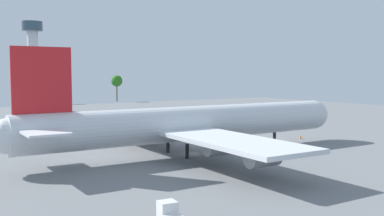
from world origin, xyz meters
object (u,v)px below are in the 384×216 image
(catering_truck, at_px, (233,122))
(pushback_tractor, at_px, (207,119))
(safety_cone_nose, at_px, (300,137))
(control_tower, at_px, (33,58))
(cargo_loader, at_px, (171,216))
(baggage_tug, at_px, (194,123))
(cargo_airplane, at_px, (190,124))

(catering_truck, bearing_deg, pushback_tractor, 94.14)
(safety_cone_nose, bearing_deg, pushback_tractor, 89.62)
(catering_truck, bearing_deg, control_tower, 111.66)
(cargo_loader, relative_size, pushback_tractor, 1.03)
(baggage_tug, xyz_separation_m, catering_truck, (9.92, -5.89, 0.10))
(cargo_airplane, relative_size, pushback_tractor, 16.47)
(cargo_airplane, relative_size, control_tower, 1.97)
(pushback_tractor, relative_size, control_tower, 0.12)
(baggage_tug, relative_size, pushback_tractor, 1.20)
(control_tower, bearing_deg, cargo_airplane, -89.20)
(cargo_airplane, bearing_deg, catering_truck, 42.52)
(baggage_tug, height_order, catering_truck, catering_truck)
(baggage_tug, height_order, control_tower, control_tower)
(pushback_tractor, height_order, catering_truck, catering_truck)
(cargo_airplane, xyz_separation_m, pushback_tractor, (33.81, 44.20, -4.81))
(cargo_loader, height_order, pushback_tractor, cargo_loader)
(cargo_loader, xyz_separation_m, pushback_tractor, (57.58, 78.60, -0.08))
(baggage_tug, relative_size, cargo_loader, 1.16)
(pushback_tractor, relative_size, safety_cone_nose, 5.32)
(control_tower, bearing_deg, baggage_tug, -72.84)
(safety_cone_nose, distance_m, control_tower, 127.18)
(cargo_airplane, xyz_separation_m, safety_cone_nose, (33.54, 3.34, -5.50))
(baggage_tug, distance_m, catering_truck, 11.53)
(cargo_loader, bearing_deg, safety_cone_nose, 33.37)
(cargo_airplane, height_order, baggage_tug, cargo_airplane)
(cargo_loader, height_order, control_tower, control_tower)
(pushback_tractor, distance_m, safety_cone_nose, 40.86)
(cargo_loader, height_order, safety_cone_nose, cargo_loader)
(baggage_tug, xyz_separation_m, cargo_loader, (-48.56, -72.11, 0.10))
(cargo_airplane, relative_size, baggage_tug, 13.76)
(pushback_tractor, xyz_separation_m, control_tower, (-35.53, 79.36, 21.25))
(safety_cone_nose, bearing_deg, cargo_airplane, -174.31)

